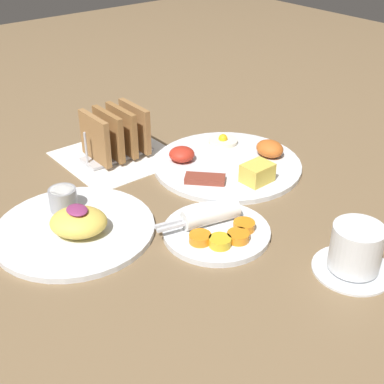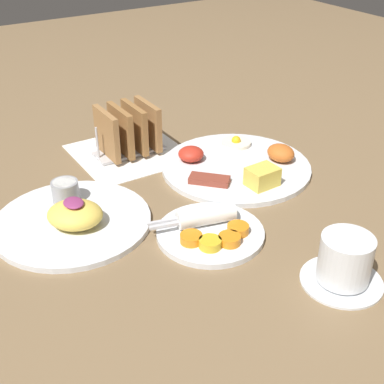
# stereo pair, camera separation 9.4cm
# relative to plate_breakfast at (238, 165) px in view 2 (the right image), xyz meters

# --- Properties ---
(ground_plane) EXTENTS (3.00, 3.00, 0.00)m
(ground_plane) POSITION_rel_plate_breakfast_xyz_m (0.03, -0.18, -0.01)
(ground_plane) COLOR brown
(napkin_flat) EXTENTS (0.22, 0.22, 0.00)m
(napkin_flat) POSITION_rel_plate_breakfast_xyz_m (-0.18, -0.15, -0.01)
(napkin_flat) COLOR white
(napkin_flat) RESTS_ON ground_plane
(plate_breakfast) EXTENTS (0.30, 0.30, 0.05)m
(plate_breakfast) POSITION_rel_plate_breakfast_xyz_m (0.00, 0.00, 0.00)
(plate_breakfast) COLOR white
(plate_breakfast) RESTS_ON ground_plane
(plate_condiments) EXTENTS (0.18, 0.18, 0.04)m
(plate_condiments) POSITION_rel_plate_breakfast_xyz_m (0.16, -0.18, 0.00)
(plate_condiments) COLOR white
(plate_condiments) RESTS_ON ground_plane
(plate_foreground) EXTENTS (0.27, 0.27, 0.06)m
(plate_foreground) POSITION_rel_plate_breakfast_xyz_m (0.01, -0.35, 0.00)
(plate_foreground) COLOR white
(plate_foreground) RESTS_ON ground_plane
(toast_rack) EXTENTS (0.10, 0.15, 0.10)m
(toast_rack) POSITION_rel_plate_breakfast_xyz_m (-0.18, -0.15, 0.04)
(toast_rack) COLOR #B7B7BC
(toast_rack) RESTS_ON ground_plane
(coffee_cup) EXTENTS (0.12, 0.12, 0.08)m
(coffee_cup) POSITION_rel_plate_breakfast_xyz_m (0.36, -0.08, 0.03)
(coffee_cup) COLOR white
(coffee_cup) RESTS_ON ground_plane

